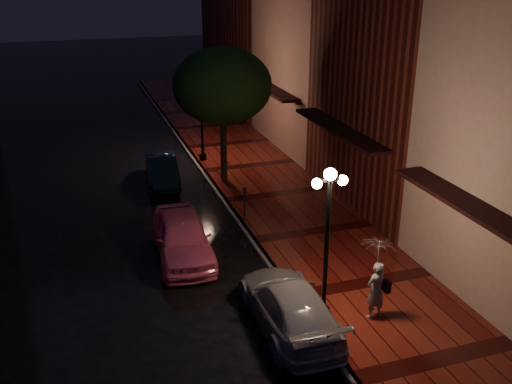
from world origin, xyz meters
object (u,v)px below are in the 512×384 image
object	(u,v)px
streetlamp_near	(327,237)
streetlamp_far	(201,111)
silver_car	(289,306)
pink_car	(182,237)
woman_with_umbrella	(378,267)
street_tree	(223,88)
parking_meter	(244,201)
navy_car	(162,169)

from	to	relation	value
streetlamp_near	streetlamp_far	xyz separation A→B (m)	(0.00, 14.00, 0.00)
streetlamp_near	silver_car	world-z (taller)	streetlamp_near
pink_car	woman_with_umbrella	size ratio (longest dim) A/B	1.86
street_tree	woman_with_umbrella	distance (m)	11.72
streetlamp_far	silver_car	bearing A→B (deg)	-93.91
street_tree	parking_meter	xyz separation A→B (m)	(-0.46, -4.46, -3.25)
pink_car	parking_meter	xyz separation A→B (m)	(2.67, 1.69, 0.25)
streetlamp_far	woman_with_umbrella	distance (m)	14.49
navy_car	parking_meter	bearing A→B (deg)	-63.59
silver_car	parking_meter	bearing A→B (deg)	-95.45
streetlamp_near	navy_car	distance (m)	12.32
pink_car	parking_meter	size ratio (longest dim) A/B	3.13
navy_car	street_tree	bearing A→B (deg)	-15.09
woman_with_umbrella	pink_car	bearing A→B (deg)	-63.96
streetlamp_far	street_tree	bearing A→B (deg)	-85.09
pink_car	navy_car	size ratio (longest dim) A/B	1.15
streetlamp_far	pink_car	xyz separation A→B (m)	(-2.87, -9.16, -1.86)
pink_car	navy_car	world-z (taller)	pink_car
pink_car	street_tree	bearing A→B (deg)	66.52
street_tree	navy_car	xyz separation A→B (m)	(-2.61, 0.94, -3.62)
streetlamp_near	silver_car	xyz separation A→B (m)	(-0.95, 0.10, -1.94)
pink_car	parking_meter	distance (m)	3.17
navy_car	parking_meter	size ratio (longest dim) A/B	2.74
silver_car	woman_with_umbrella	xyz separation A→B (m)	(2.27, -0.50, 1.04)
silver_car	parking_meter	size ratio (longest dim) A/B	3.27
parking_meter	silver_car	bearing A→B (deg)	-82.80
streetlamp_far	parking_meter	distance (m)	7.64
woman_with_umbrella	navy_car	bearing A→B (deg)	-85.99
street_tree	pink_car	bearing A→B (deg)	-116.95
streetlamp_far	pink_car	bearing A→B (deg)	-107.38
navy_car	pink_car	bearing A→B (deg)	-89.51
streetlamp_far	pink_car	size ratio (longest dim) A/B	0.99
pink_car	silver_car	bearing A→B (deg)	-64.53
street_tree	streetlamp_far	bearing A→B (deg)	94.91
street_tree	parking_meter	bearing A→B (deg)	-95.88
parking_meter	streetlamp_far	bearing A→B (deg)	102.31
streetlamp_near	navy_car	bearing A→B (deg)	101.15
streetlamp_near	pink_car	xyz separation A→B (m)	(-2.87, 4.84, -1.86)
navy_car	silver_car	xyz separation A→B (m)	(1.40, -11.83, 0.03)
street_tree	navy_car	size ratio (longest dim) A/B	1.53
pink_car	woman_with_umbrella	world-z (taller)	woman_with_umbrella
street_tree	parking_meter	size ratio (longest dim) A/B	4.18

